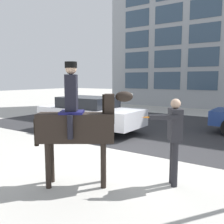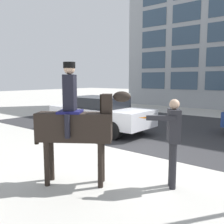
% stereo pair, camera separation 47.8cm
% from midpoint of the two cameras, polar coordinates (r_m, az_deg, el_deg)
% --- Properties ---
extents(ground_plane, '(80.00, 80.00, 0.00)m').
position_cam_midpoint_polar(ground_plane, '(7.08, 1.48, -10.37)').
color(ground_plane, '#B2AFA8').
extents(road_surface, '(18.40, 8.50, 0.01)m').
position_cam_midpoint_polar(road_surface, '(11.25, 14.69, -3.85)').
color(road_surface, '#2D2D30').
rests_on(road_surface, ground_plane).
extents(mounted_horse_lead, '(1.75, 1.35, 2.51)m').
position_cam_midpoint_polar(mounted_horse_lead, '(5.10, -10.44, -2.58)').
color(mounted_horse_lead, black).
rests_on(mounted_horse_lead, ground_plane).
extents(pedestrian_bystander, '(0.70, 0.79, 1.79)m').
position_cam_midpoint_polar(pedestrian_bystander, '(5.15, 11.44, -5.16)').
color(pedestrian_bystander, '#232328').
rests_on(pedestrian_bystander, ground_plane).
extents(street_car_near_lane, '(4.44, 1.90, 1.44)m').
position_cam_midpoint_polar(street_car_near_lane, '(10.43, -6.45, -0.26)').
color(street_car_near_lane, silver).
rests_on(street_car_near_lane, ground_plane).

